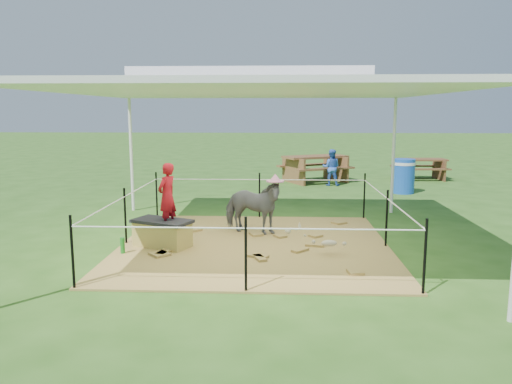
{
  "coord_description": "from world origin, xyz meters",
  "views": [
    {
      "loc": [
        0.41,
        -8.37,
        2.32
      ],
      "look_at": [
        0.0,
        0.6,
        0.85
      ],
      "focal_mm": 35.0,
      "sensor_mm": 36.0,
      "label": 1
    }
  ],
  "objects_px": {
    "picnic_table_far": "(420,169)",
    "distant_person": "(331,168)",
    "pony": "(252,207)",
    "green_bottle": "(123,245)",
    "picnic_table_near": "(315,169)",
    "trash_barrel": "(403,176)",
    "straw_bale": "(162,234)",
    "foal": "(329,242)",
    "woman": "(167,190)"
  },
  "relations": [
    {
      "from": "straw_bale",
      "to": "picnic_table_far",
      "type": "bearing_deg",
      "value": 52.82
    },
    {
      "from": "pony",
      "to": "distant_person",
      "type": "relative_size",
      "value": 1.07
    },
    {
      "from": "green_bottle",
      "to": "picnic_table_near",
      "type": "bearing_deg",
      "value": 66.7
    },
    {
      "from": "straw_bale",
      "to": "picnic_table_far",
      "type": "xyz_separation_m",
      "value": [
        6.76,
        8.92,
        0.12
      ]
    },
    {
      "from": "picnic_table_far",
      "to": "foal",
      "type": "bearing_deg",
      "value": -115.34
    },
    {
      "from": "distant_person",
      "to": "woman",
      "type": "bearing_deg",
      "value": 74.18
    },
    {
      "from": "foal",
      "to": "distant_person",
      "type": "bearing_deg",
      "value": 77.76
    },
    {
      "from": "green_bottle",
      "to": "picnic_table_near",
      "type": "xyz_separation_m",
      "value": [
        3.72,
        8.62,
        0.27
      ]
    },
    {
      "from": "woman",
      "to": "straw_bale",
      "type": "bearing_deg",
      "value": -66.01
    },
    {
      "from": "woman",
      "to": "green_bottle",
      "type": "xyz_separation_m",
      "value": [
        -0.65,
        -0.45,
        -0.84
      ]
    },
    {
      "from": "woman",
      "to": "pony",
      "type": "bearing_deg",
      "value": 149.15
    },
    {
      "from": "foal",
      "to": "distant_person",
      "type": "relative_size",
      "value": 0.7
    },
    {
      "from": "woman",
      "to": "foal",
      "type": "bearing_deg",
      "value": 105.58
    },
    {
      "from": "woman",
      "to": "trash_barrel",
      "type": "xyz_separation_m",
      "value": [
        5.4,
        6.02,
        -0.51
      ]
    },
    {
      "from": "picnic_table_far",
      "to": "distant_person",
      "type": "height_order",
      "value": "distant_person"
    },
    {
      "from": "pony",
      "to": "green_bottle",
      "type": "bearing_deg",
      "value": 146.03
    },
    {
      "from": "trash_barrel",
      "to": "woman",
      "type": "bearing_deg",
      "value": -131.92
    },
    {
      "from": "straw_bale",
      "to": "pony",
      "type": "bearing_deg",
      "value": 33.29
    },
    {
      "from": "foal",
      "to": "picnic_table_near",
      "type": "relative_size",
      "value": 0.38
    },
    {
      "from": "foal",
      "to": "pony",
      "type": "bearing_deg",
      "value": 127.58
    },
    {
      "from": "trash_barrel",
      "to": "foal",
      "type": "bearing_deg",
      "value": -112.98
    },
    {
      "from": "green_bottle",
      "to": "picnic_table_near",
      "type": "height_order",
      "value": "picnic_table_near"
    },
    {
      "from": "trash_barrel",
      "to": "picnic_table_far",
      "type": "xyz_separation_m",
      "value": [
        1.26,
        2.9,
        -0.13
      ]
    },
    {
      "from": "straw_bale",
      "to": "green_bottle",
      "type": "relative_size",
      "value": 3.6
    },
    {
      "from": "straw_bale",
      "to": "woman",
      "type": "height_order",
      "value": "woman"
    },
    {
      "from": "foal",
      "to": "trash_barrel",
      "type": "height_order",
      "value": "trash_barrel"
    },
    {
      "from": "woman",
      "to": "picnic_table_far",
      "type": "bearing_deg",
      "value": 167.22
    },
    {
      "from": "green_bottle",
      "to": "foal",
      "type": "bearing_deg",
      "value": 0.91
    },
    {
      "from": "trash_barrel",
      "to": "distant_person",
      "type": "bearing_deg",
      "value": 144.67
    },
    {
      "from": "straw_bale",
      "to": "distant_person",
      "type": "distance_m",
      "value": 8.21
    },
    {
      "from": "green_bottle",
      "to": "foal",
      "type": "relative_size",
      "value": 0.33
    },
    {
      "from": "green_bottle",
      "to": "trash_barrel",
      "type": "distance_m",
      "value": 8.87
    },
    {
      "from": "foal",
      "to": "trash_barrel",
      "type": "xyz_separation_m",
      "value": [
        2.72,
        6.42,
        0.24
      ]
    },
    {
      "from": "picnic_table_near",
      "to": "picnic_table_far",
      "type": "relative_size",
      "value": 1.21
    },
    {
      "from": "woman",
      "to": "green_bottle",
      "type": "bearing_deg",
      "value": -31.31
    },
    {
      "from": "trash_barrel",
      "to": "straw_bale",
      "type": "bearing_deg",
      "value": -132.45
    },
    {
      "from": "green_bottle",
      "to": "trash_barrel",
      "type": "xyz_separation_m",
      "value": [
        6.05,
        6.47,
        0.33
      ]
    },
    {
      "from": "foal",
      "to": "green_bottle",
      "type": "bearing_deg",
      "value": 174.72
    },
    {
      "from": "pony",
      "to": "picnic_table_near",
      "type": "distance_m",
      "value": 7.4
    },
    {
      "from": "woman",
      "to": "picnic_table_far",
      "type": "distance_m",
      "value": 11.15
    },
    {
      "from": "foal",
      "to": "picnic_table_far",
      "type": "height_order",
      "value": "picnic_table_far"
    },
    {
      "from": "woman",
      "to": "foal",
      "type": "relative_size",
      "value": 1.41
    },
    {
      "from": "foal",
      "to": "picnic_table_far",
      "type": "distance_m",
      "value": 10.13
    },
    {
      "from": "trash_barrel",
      "to": "distant_person",
      "type": "distance_m",
      "value": 2.33
    },
    {
      "from": "picnic_table_near",
      "to": "picnic_table_far",
      "type": "xyz_separation_m",
      "value": [
        3.6,
        0.74,
        -0.08
      ]
    },
    {
      "from": "pony",
      "to": "picnic_table_far",
      "type": "distance_m",
      "value": 9.55
    },
    {
      "from": "straw_bale",
      "to": "pony",
      "type": "height_order",
      "value": "pony"
    },
    {
      "from": "picnic_table_near",
      "to": "picnic_table_far",
      "type": "distance_m",
      "value": 3.67
    },
    {
      "from": "trash_barrel",
      "to": "picnic_table_near",
      "type": "distance_m",
      "value": 3.18
    },
    {
      "from": "green_bottle",
      "to": "foal",
      "type": "height_order",
      "value": "foal"
    }
  ]
}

